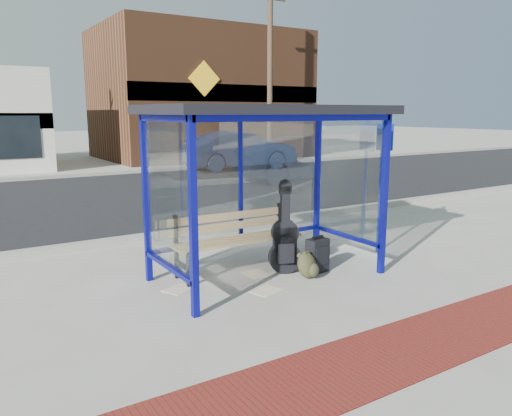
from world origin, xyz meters
TOP-DOWN VIEW (x-y plane):
  - ground at (0.00, 0.00)m, footprint 120.00×120.00m
  - brick_paver_strip at (0.00, -2.60)m, footprint 60.00×1.00m
  - curb_near at (0.00, 2.90)m, footprint 60.00×0.25m
  - street_asphalt at (0.00, 8.00)m, footprint 60.00×10.00m
  - curb_far at (0.00, 13.10)m, footprint 60.00×0.25m
  - far_sidewalk at (0.00, 15.00)m, footprint 60.00×4.00m
  - bus_shelter at (0.00, 0.07)m, footprint 3.30×1.80m
  - storefront_brown at (8.00, 18.49)m, footprint 10.00×7.08m
  - tree_right at (12.50, 22.00)m, footprint 3.60×3.60m
  - utility_pole_east at (9.00, 13.40)m, footprint 1.60×0.24m
  - bench at (-0.26, 0.47)m, footprint 1.98×0.52m
  - guitar_bag at (0.30, 0.00)m, footprint 0.49×0.30m
  - suitcase at (0.73, -0.23)m, footprint 0.34×0.24m
  - backpack at (0.44, -0.38)m, footprint 0.38×0.36m
  - sign_post at (2.35, 0.11)m, footprint 0.14×0.28m
  - newspaper_a at (-1.30, 0.18)m, footprint 0.47×0.43m
  - newspaper_b at (-0.35, -0.50)m, footprint 0.45×0.40m
  - newspaper_c at (-0.08, 0.18)m, footprint 0.31×0.39m
  - parked_car at (6.65, 12.12)m, footprint 4.78×1.83m
  - fire_hydrant at (9.97, 13.61)m, footprint 0.37×0.25m

SIDE VIEW (x-z plane):
  - ground at x=0.00m, z-range 0.00..0.00m
  - street_asphalt at x=0.00m, z-range 0.00..0.00m
  - newspaper_b at x=-0.35m, z-range 0.00..0.01m
  - newspaper_a at x=-1.30m, z-range 0.00..0.01m
  - newspaper_c at x=-0.08m, z-range 0.00..0.01m
  - far_sidewalk at x=0.00m, z-range 0.00..0.01m
  - brick_paver_strip at x=0.00m, z-range 0.00..0.01m
  - curb_near at x=0.00m, z-range 0.00..0.12m
  - curb_far at x=0.00m, z-range 0.00..0.12m
  - backpack at x=0.44m, z-range -0.01..0.38m
  - suitcase at x=0.73m, z-range -0.02..0.53m
  - fire_hydrant at x=9.97m, z-range 0.04..0.86m
  - guitar_bag at x=0.30m, z-range -0.17..1.12m
  - bench at x=-0.26m, z-range 0.06..0.99m
  - parked_car at x=6.65m, z-range 0.00..1.55m
  - sign_post at x=2.35m, z-range 0.14..2.45m
  - bus_shelter at x=0.00m, z-range 0.86..3.28m
  - storefront_brown at x=8.00m, z-range 0.00..6.40m
  - utility_pole_east at x=9.00m, z-range 0.11..8.11m
  - tree_right at x=12.50m, z-range 1.94..8.97m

